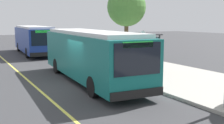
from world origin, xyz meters
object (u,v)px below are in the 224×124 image
Objects in this scene: transit_bus_main at (90,54)px; pedestrian_commuter at (141,60)px; transit_bus_second at (33,39)px; route_sign_post at (143,48)px; waiting_bench at (140,61)px.

pedestrian_commuter is at bearing 76.81° from transit_bus_main.
transit_bus_second is 16.32m from pedestrian_commuter.
transit_bus_main is at bearing -118.05° from route_sign_post.
transit_bus_main is 3.22m from pedestrian_commuter.
route_sign_post reaches higher than pedestrian_commuter.
route_sign_post is (1.45, 2.72, 0.34)m from transit_bus_main.
transit_bus_main is at bearing -68.67° from waiting_bench.
waiting_bench is 4.09m from route_sign_post.
transit_bus_second is (-15.34, 0.27, -0.00)m from transit_bus_main.
route_sign_post is at bearing 61.95° from transit_bus_main.
waiting_bench is 0.57× the size of route_sign_post.
route_sign_post is at bearing -28.14° from pedestrian_commuter.
transit_bus_second reaches higher than waiting_bench.
pedestrian_commuter is at bearing 151.86° from route_sign_post.
transit_bus_second is 14.25m from waiting_bench.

